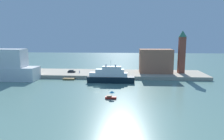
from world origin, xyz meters
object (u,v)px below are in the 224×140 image
Objects in this scene: work_barge at (69,79)px; harbor_building at (156,61)px; large_yacht at (110,76)px; person_figure at (79,72)px; mooring_bollard at (97,75)px; small_motorboat at (111,96)px; bell_tower at (182,50)px; parked_car at (72,71)px.

harbor_building reaches higher than work_barge.
person_figure is (-18.09, 14.97, -0.62)m from large_yacht.
person_figure is at bearing -172.86° from harbor_building.
mooring_bollard is (10.47, -6.41, -0.39)m from person_figure.
small_motorboat is at bearing -63.28° from person_figure.
bell_tower is 47.88m from mooring_bollard.
work_barge is at bearing 166.29° from large_yacht.
work_barge is 12.12m from parked_car.
small_motorboat is at bearing -114.58° from harbor_building.
harbor_building reaches higher than mooring_bollard.
large_yacht reaches higher than work_barge.
small_motorboat is 2.47× the size of person_figure.
mooring_bollard is (15.49, -8.48, -0.24)m from parked_car.
bell_tower reaches higher than parked_car.
harbor_building is at bearing 20.45° from mooring_bollard.
harbor_building is (44.90, 14.98, 7.83)m from work_barge.
small_motorboat is at bearing -127.45° from bell_tower.
work_barge is 1.38× the size of parked_car.
mooring_bollard reaches higher than work_barge.
parked_car is (-25.58, 42.92, 1.27)m from small_motorboat.
large_yacht is 3.81× the size of work_barge.
parked_car is 17.66m from mooring_bollard.
small_motorboat is at bearing -73.67° from mooring_bollard.
small_motorboat is 0.17× the size of bell_tower.
bell_tower is 61.67m from parked_car.
parked_car is at bearing 151.29° from mooring_bollard.
bell_tower is at bearing 2.49° from parked_car.
bell_tower is (34.89, 45.55, 13.11)m from small_motorboat.
parked_car reaches higher than small_motorboat.
large_yacht reaches higher than mooring_bollard.
parked_car is 5.43m from person_figure.
mooring_bollard is at bearing 131.65° from large_yacht.
bell_tower reaches higher than small_motorboat.
large_yacht is 14.04× the size of person_figure.
harbor_building is 11.18× the size of person_figure.
harbor_building is 0.77× the size of bell_tower.
small_motorboat is 58.86m from bell_tower.
large_yacht is 1.26× the size of harbor_building.
person_figure reaches higher than parked_car.
large_yacht is 28.72m from parked_car.
small_motorboat is 5.77× the size of mooring_bollard.
harbor_building reaches higher than person_figure.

